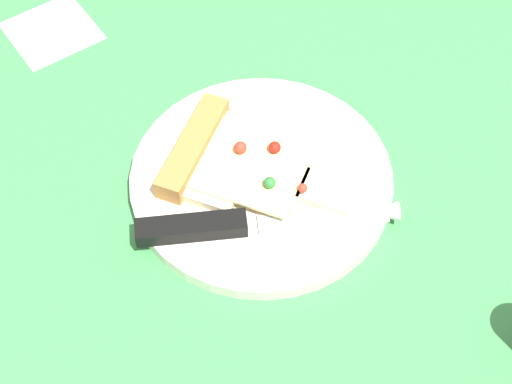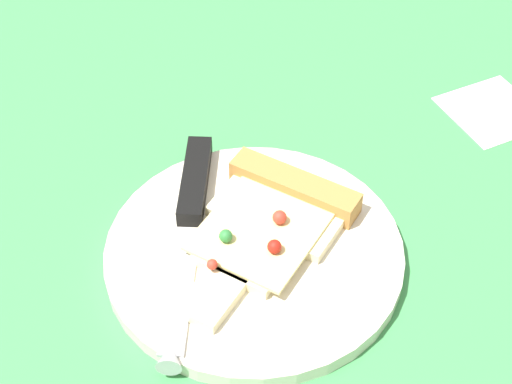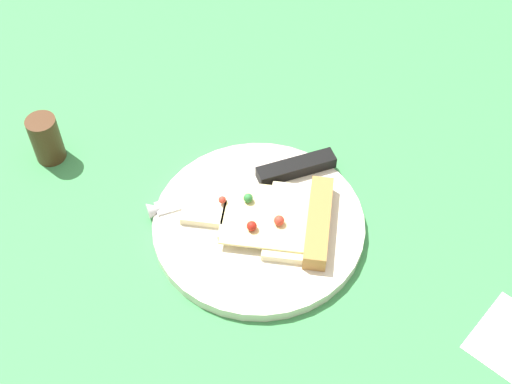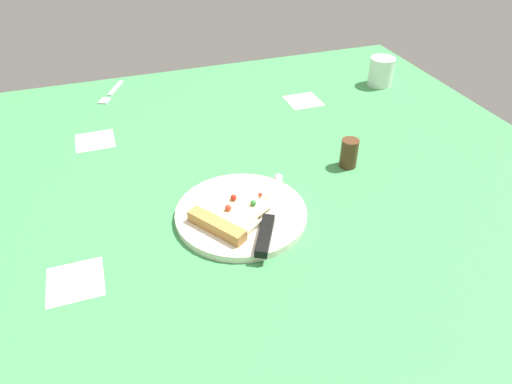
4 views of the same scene
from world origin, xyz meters
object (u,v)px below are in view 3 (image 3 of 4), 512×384
(pepper_shaker, at_px, (46,139))
(plate, at_px, (259,225))
(knife, at_px, (262,178))
(pizza_slice, at_px, (281,219))

(pepper_shaker, bearing_deg, plate, -71.47)
(plate, bearing_deg, knife, 38.30)
(pepper_shaker, bearing_deg, knife, -59.45)
(pizza_slice, bearing_deg, plate, 89.81)
(plate, bearing_deg, pizza_slice, -56.34)
(plate, relative_size, knife, 1.14)
(pizza_slice, xyz_separation_m, pepper_shaker, (-0.11, 0.30, 0.01))
(plate, height_order, knife, knife)
(plate, xyz_separation_m, pepper_shaker, (-0.09, 0.28, 0.03))
(pizza_slice, distance_m, knife, 0.07)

